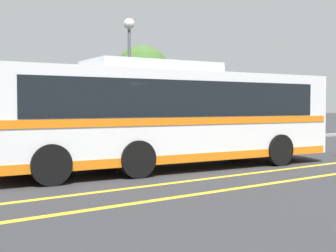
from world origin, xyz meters
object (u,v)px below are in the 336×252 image
street_lamp (129,52)px  tree_2 (142,74)px  transit_bus (168,114)px  parked_car_2 (118,135)px

street_lamp → tree_2: (1.92, 1.81, -0.82)m
street_lamp → tree_2: street_lamp is taller
transit_bus → parked_car_2: 4.78m
tree_2 → street_lamp: bearing=-136.8°
parked_car_2 → tree_2: size_ratio=0.80×
parked_car_2 → street_lamp: 5.09m
transit_bus → tree_2: bearing=156.5°
tree_2 → parked_car_2: bearing=-132.3°
street_lamp → tree_2: size_ratio=1.18×
parked_car_2 → street_lamp: size_ratio=0.68×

